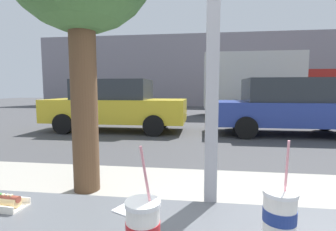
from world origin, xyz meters
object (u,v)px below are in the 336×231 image
Objects in this scene: parked_car_blue at (288,106)px; box_truck at (264,83)px; soda_cup_left at (280,214)px; soda_cup_right at (143,228)px; parked_car_yellow at (115,105)px.

box_truck reaches higher than parked_car_blue.
soda_cup_right is at bearing -161.08° from soda_cup_left.
parked_car_blue is 5.64m from box_truck.
parked_car_blue is at bearing 69.68° from soda_cup_right.
parked_car_yellow is at bearing 180.00° from parked_car_blue.
parked_car_yellow is at bearing 109.71° from soda_cup_right.
soda_cup_left is 0.05× the size of box_truck.
soda_cup_right is 13.62m from box_truck.
parked_car_yellow is 8.28m from box_truck.
parked_car_blue reaches higher than soda_cup_left.
soda_cup_right is 0.05× the size of box_truck.
soda_cup_left is 8.13m from parked_car_yellow.
box_truck is (3.35, 13.18, 0.69)m from soda_cup_right.
box_truck is (6.08, 5.55, 0.84)m from parked_car_yellow.
soda_cup_left is 13.40m from box_truck.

